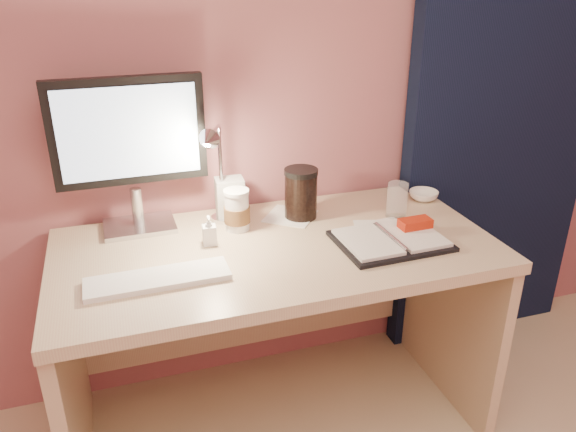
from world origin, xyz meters
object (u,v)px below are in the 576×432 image
object	(u,v)px
product_box	(230,198)
desk_lamp	(237,165)
keyboard	(158,279)
desk	(271,294)
planner	(393,238)
bowl	(424,195)
monitor	(130,141)
lotion_bottle	(209,230)
clear_cup	(397,200)
dark_jar	(301,196)
coffee_cup	(237,211)

from	to	relation	value
product_box	desk_lamp	world-z (taller)	desk_lamp
keyboard	desk	bearing A→B (deg)	24.74
desk_lamp	planner	bearing A→B (deg)	-4.93
keyboard	product_box	world-z (taller)	product_box
bowl	product_box	bearing A→B (deg)	174.88
monitor	product_box	world-z (taller)	monitor
desk_lamp	keyboard	bearing A→B (deg)	-112.82
planner	lotion_bottle	bearing A→B (deg)	161.64
desk	clear_cup	bearing A→B (deg)	0.92
desk	dark_jar	xyz separation A→B (m)	(0.14, 0.11, 0.31)
keyboard	coffee_cup	distance (m)	0.40
lotion_bottle	monitor	bearing A→B (deg)	137.49
monitor	keyboard	world-z (taller)	monitor
monitor	desk_lamp	bearing A→B (deg)	-18.31
monitor	desk_lamp	xyz separation A→B (m)	(0.32, -0.10, -0.08)
planner	clear_cup	world-z (taller)	clear_cup
keyboard	bowl	size ratio (longest dim) A/B	3.68
monitor	desk_lamp	world-z (taller)	monitor
desk	product_box	distance (m)	0.36
bowl	monitor	bearing A→B (deg)	176.18
keyboard	desk_lamp	world-z (taller)	desk_lamp
coffee_cup	monitor	bearing A→B (deg)	161.20
coffee_cup	dark_jar	distance (m)	0.24
coffee_cup	lotion_bottle	xyz separation A→B (m)	(-0.11, -0.08, -0.02)
planner	bowl	distance (m)	0.40
clear_cup	desk_lamp	bearing A→B (deg)	171.75
monitor	clear_cup	size ratio (longest dim) A/B	4.07
clear_cup	bowl	size ratio (longest dim) A/B	1.15
lotion_bottle	desk_lamp	bearing A→B (deg)	36.33
monitor	bowl	bearing A→B (deg)	-4.80
product_box	clear_cup	bearing A→B (deg)	-13.85
bowl	coffee_cup	bearing A→B (deg)	-177.09
desk	monitor	distance (m)	0.70
lotion_bottle	keyboard	bearing A→B (deg)	-134.49
monitor	product_box	xyz separation A→B (m)	(0.32, -0.00, -0.23)
monitor	coffee_cup	bearing A→B (deg)	-19.78
planner	desk_lamp	size ratio (longest dim) A/B	0.97
keyboard	dark_jar	bearing A→B (deg)	28.19
lotion_bottle	product_box	distance (m)	0.22
planner	desk_lamp	xyz separation A→B (m)	(-0.45, 0.26, 0.21)
coffee_cup	dark_jar	bearing A→B (deg)	7.12
desk	clear_cup	distance (m)	0.55
monitor	lotion_bottle	bearing A→B (deg)	-43.49
desk_lamp	dark_jar	bearing A→B (deg)	30.80
monitor	product_box	size ratio (longest dim) A/B	3.53
planner	coffee_cup	size ratio (longest dim) A/B	2.48
desk	planner	world-z (taller)	planner
desk	coffee_cup	size ratio (longest dim) A/B	9.87
coffee_cup	desk_lamp	xyz separation A→B (m)	(0.01, 0.01, 0.16)
monitor	keyboard	bearing A→B (deg)	-87.61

